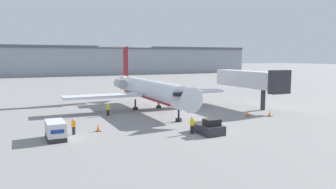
# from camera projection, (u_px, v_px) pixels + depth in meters

# --- Properties ---
(ground_plane) EXTENTS (600.00, 600.00, 0.00)m
(ground_plane) POSITION_uv_depth(u_px,v_px,m) (210.00, 134.00, 34.31)
(ground_plane) COLOR gray
(terminal_building) EXTENTS (180.00, 16.80, 12.80)m
(terminal_building) POSITION_uv_depth(u_px,v_px,m) (62.00, 61.00, 141.68)
(terminal_building) COLOR #8C939E
(terminal_building) RESTS_ON ground
(airplane_main) EXTENTS (25.52, 26.70, 10.02)m
(airplane_main) POSITION_uv_depth(u_px,v_px,m) (149.00, 89.00, 50.01)
(airplane_main) COLOR silver
(airplane_main) RESTS_ON ground
(pushback_tug) EXTENTS (2.20, 3.75, 1.67)m
(pushback_tug) POSITION_uv_depth(u_px,v_px,m) (208.00, 128.00, 34.66)
(pushback_tug) COLOR #2D2D33
(pushback_tug) RESTS_ON ground
(luggage_cart) EXTENTS (1.73, 3.58, 1.81)m
(luggage_cart) POSITION_uv_depth(u_px,v_px,m) (55.00, 130.00, 32.11)
(luggage_cart) COLOR #232326
(luggage_cart) RESTS_ON ground
(worker_near_tug) EXTENTS (0.40, 0.26, 1.83)m
(worker_near_tug) POSITION_uv_depth(u_px,v_px,m) (192.00, 125.00, 34.42)
(worker_near_tug) COLOR #232838
(worker_near_tug) RESTS_ON ground
(worker_by_wing) EXTENTS (0.40, 0.24, 1.75)m
(worker_by_wing) POSITION_uv_depth(u_px,v_px,m) (108.00, 109.00, 44.98)
(worker_by_wing) COLOR #232838
(worker_by_wing) RESTS_ON ground
(worker_on_apron) EXTENTS (0.40, 0.24, 1.72)m
(worker_on_apron) POSITION_uv_depth(u_px,v_px,m) (74.00, 126.00, 34.06)
(worker_on_apron) COLOR #232838
(worker_on_apron) RESTS_ON ground
(traffic_cone_left) EXTENTS (0.52, 0.52, 0.82)m
(traffic_cone_left) POSITION_uv_depth(u_px,v_px,m) (98.00, 128.00, 35.60)
(traffic_cone_left) COLOR black
(traffic_cone_left) RESTS_ON ground
(traffic_cone_right) EXTENTS (0.52, 0.52, 0.77)m
(traffic_cone_right) POSITION_uv_depth(u_px,v_px,m) (248.00, 113.00, 44.72)
(traffic_cone_right) COLOR black
(traffic_cone_right) RESTS_ON ground
(traffic_cone_mid) EXTENTS (0.61, 0.61, 0.61)m
(traffic_cone_mid) POSITION_uv_depth(u_px,v_px,m) (270.00, 114.00, 44.68)
(traffic_cone_mid) COLOR black
(traffic_cone_mid) RESTS_ON ground
(jet_bridge) EXTENTS (3.20, 14.69, 6.19)m
(jet_bridge) POSITION_uv_depth(u_px,v_px,m) (250.00, 80.00, 52.33)
(jet_bridge) COLOR #2D2D33
(jet_bridge) RESTS_ON ground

